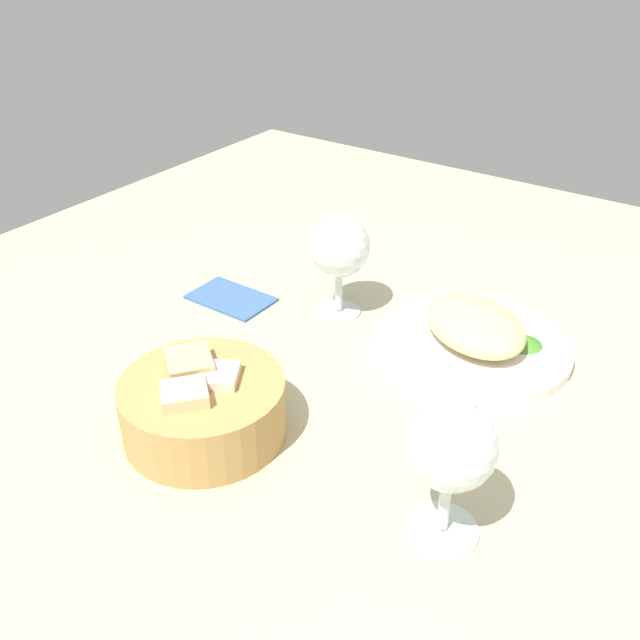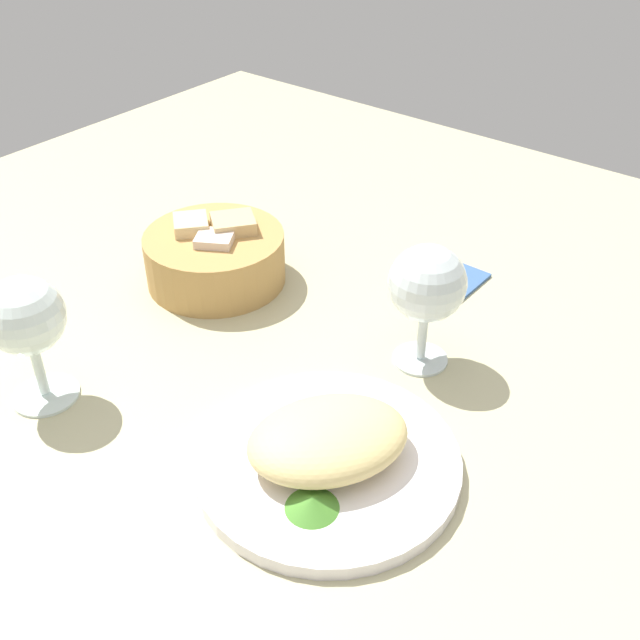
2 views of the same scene
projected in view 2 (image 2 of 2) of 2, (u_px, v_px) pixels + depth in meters
ground_plane at (270, 386)px, 78.36cm from camera, size 140.00×140.00×2.00cm
plate at (328, 462)px, 67.44cm from camera, size 23.42×23.42×1.40cm
omelette at (328, 439)px, 65.78cm from camera, size 17.59×16.44×4.27cm
lettuce_garnish at (312, 502)px, 61.98cm from camera, size 4.52×4.52×1.33cm
bread_basket at (216, 256)px, 91.02cm from camera, size 16.53×16.53×7.78cm
wine_glass_near at (427, 287)px, 74.95cm from camera, size 7.79×7.79×13.45cm
wine_glass_far at (26, 321)px, 70.33cm from camera, size 7.48×7.48×13.45cm
folded_napkin at (443, 283)px, 91.56cm from camera, size 11.06×7.10×0.80cm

